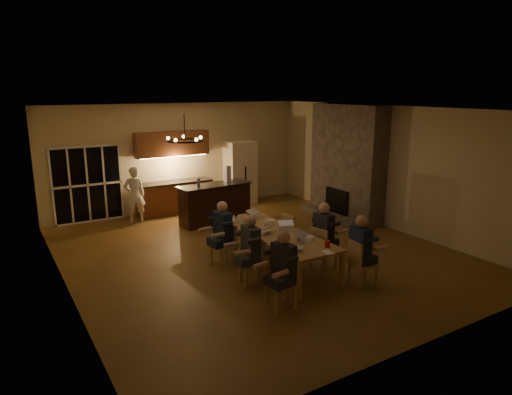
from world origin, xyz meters
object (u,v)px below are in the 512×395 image
(standing_person, at_px, (135,195))
(laptop_e, at_px, (237,215))
(chair_left_mid, at_px, (252,262))
(mug_front, at_px, (288,237))
(dining_table, at_px, (275,250))
(chair_right_mid, at_px, (324,247))
(chair_left_near, at_px, (281,282))
(person_left_far, at_px, (223,234))
(redcup_mid, at_px, (248,229))
(bar_island, at_px, (215,204))
(laptop_d, at_px, (287,225))
(chandelier, at_px, (185,141))
(laptop_f, at_px, (257,213))
(person_left_near, at_px, (283,270))
(laptop_a, at_px, (295,242))
(plate_far, at_px, (271,220))
(bar_bottle, at_px, (198,182))
(laptop_c, at_px, (262,227))
(person_right_near, at_px, (360,251))
(plate_near, at_px, (308,237))
(person_right_mid, at_px, (323,235))
(can_cola, at_px, (236,215))
(refrigerator, at_px, (240,173))
(plate_left, at_px, (287,248))
(chair_left_far, at_px, (223,246))
(redcup_near, at_px, (327,244))
(laptop_b, at_px, (306,236))
(can_silver, at_px, (298,238))
(can_right, at_px, (283,223))
(bar_blender, at_px, (227,174))
(mug_mid, at_px, (265,224))
(redcup_far, at_px, (248,212))
(mug_back, at_px, (241,222))
(chair_right_far, at_px, (295,233))
(chair_right_near, at_px, (363,263))

(standing_person, distance_m, laptop_e, 3.73)
(chair_left_mid, xyz_separation_m, mug_front, (0.80, 0.01, 0.36))
(dining_table, xyz_separation_m, chair_right_mid, (0.83, -0.57, 0.07))
(chair_left_near, xyz_separation_m, person_left_far, (0.03, 2.19, 0.24))
(redcup_mid, bearing_deg, bar_island, 75.74)
(chair_left_near, relative_size, laptop_d, 2.78)
(chandelier, xyz_separation_m, laptop_d, (2.22, 0.08, -1.89))
(laptop_f, xyz_separation_m, redcup_mid, (-0.70, -0.79, -0.05))
(person_left_near, distance_m, laptop_a, 0.95)
(person_left_far, height_order, plate_far, person_left_far)
(person_left_far, bearing_deg, bar_bottle, 158.97)
(laptop_c, xyz_separation_m, bar_bottle, (0.08, 3.33, 0.34))
(chair_left_near, distance_m, person_right_near, 1.75)
(standing_person, relative_size, plate_near, 6.31)
(person_right_mid, xyz_separation_m, laptop_e, (-1.09, 1.69, 0.17))
(can_cola, bearing_deg, refrigerator, 59.57)
(plate_left, bearing_deg, laptop_c, 84.16)
(chair_left_far, bearing_deg, redcup_near, 27.47)
(laptop_b, bearing_deg, person_right_mid, -13.59)
(redcup_near, height_order, plate_far, redcup_near)
(chair_left_far, bearing_deg, laptop_f, 108.20)
(plate_far, bearing_deg, person_right_mid, -69.76)
(refrigerator, xyz_separation_m, plate_left, (-2.35, -5.96, -0.24))
(laptop_f, height_order, bar_bottle, bar_bottle)
(redcup_near, bearing_deg, person_left_near, -163.11)
(can_silver, xyz_separation_m, plate_far, (0.29, 1.42, -0.05))
(laptop_b, bearing_deg, laptop_e, 67.55)
(chair_left_near, height_order, plate_near, chair_left_near)
(can_right, bearing_deg, laptop_c, -166.31)
(person_right_mid, distance_m, redcup_near, 0.88)
(bar_blender, bearing_deg, refrigerator, 43.54)
(refrigerator, height_order, can_right, refrigerator)
(mug_mid, bearing_deg, plate_near, -73.68)
(chair_left_far, relative_size, plate_left, 3.33)
(redcup_far, relative_size, plate_near, 0.48)
(chair_left_far, relative_size, laptop_c, 2.78)
(chair_left_far, height_order, mug_back, chair_left_far)
(chair_right_far, xyz_separation_m, bar_bottle, (-1.04, 2.91, 0.76))
(person_left_far, bearing_deg, plate_far, 88.00)
(chair_left_far, height_order, laptop_a, laptop_a)
(bar_island, height_order, person_left_far, person_left_far)
(chair_right_mid, bearing_deg, can_cola, 14.74)
(can_right, bearing_deg, person_left_near, -124.30)
(laptop_d, height_order, mug_mid, laptop_d)
(chair_left_far, xyz_separation_m, can_right, (1.29, -0.30, 0.37))
(chair_right_near, height_order, laptop_c, laptop_c)
(redcup_near, distance_m, can_silver, 0.62)
(bar_bottle, bearing_deg, laptop_d, -82.87)
(laptop_f, height_order, plate_left, laptop_f)
(laptop_c, bearing_deg, chair_left_far, -59.68)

